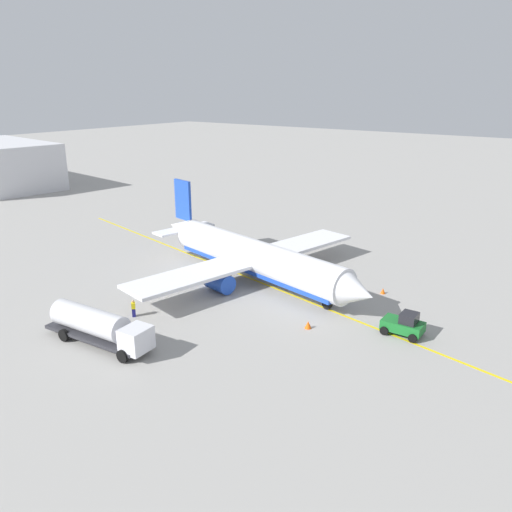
{
  "coord_description": "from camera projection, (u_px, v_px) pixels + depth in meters",
  "views": [
    {
      "loc": [
        32.71,
        -44.45,
        21.32
      ],
      "look_at": [
        0.0,
        0.0,
        3.0
      ],
      "focal_mm": 36.04,
      "sensor_mm": 36.0,
      "label": 1
    }
  ],
  "objects": [
    {
      "name": "ground_plane",
      "position": [
        256.0,
        281.0,
        59.1
      ],
      "size": [
        400.0,
        400.0,
        0.0
      ],
      "primitive_type": "plane",
      "color": "#9E9B96"
    },
    {
      "name": "airplane",
      "position": [
        253.0,
        257.0,
        58.58
      ],
      "size": [
        33.35,
        31.33,
        9.81
      ],
      "color": "white",
      "rests_on": "ground"
    },
    {
      "name": "fuel_tanker",
      "position": [
        98.0,
        326.0,
        44.1
      ],
      "size": [
        11.22,
        3.56,
        3.15
      ],
      "color": "#2D2D33",
      "rests_on": "ground"
    },
    {
      "name": "pushback_tug",
      "position": [
        404.0,
        324.0,
        45.99
      ],
      "size": [
        3.65,
        2.38,
        2.2
      ],
      "color": "#196B28",
      "rests_on": "ground"
    },
    {
      "name": "refueling_worker",
      "position": [
        134.0,
        309.0,
        49.72
      ],
      "size": [
        0.63,
        0.62,
        1.71
      ],
      "color": "navy",
      "rests_on": "ground"
    },
    {
      "name": "safety_cone_nose",
      "position": [
        308.0,
        325.0,
        47.4
      ],
      "size": [
        0.64,
        0.64,
        0.71
      ],
      "primitive_type": "cone",
      "color": "#F2590F",
      "rests_on": "ground"
    },
    {
      "name": "safety_cone_wingtip",
      "position": [
        383.0,
        291.0,
        55.36
      ],
      "size": [
        0.54,
        0.54,
        0.6
      ],
      "primitive_type": "cone",
      "color": "#F2590F",
      "rests_on": "ground"
    },
    {
      "name": "taxi_line_marking",
      "position": [
        256.0,
        281.0,
        59.1
      ],
      "size": [
        77.93,
        16.09,
        0.01
      ],
      "primitive_type": "cube",
      "rotation": [
        0.0,
        0.0,
        -0.2
      ],
      "color": "yellow",
      "rests_on": "ground"
    }
  ]
}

